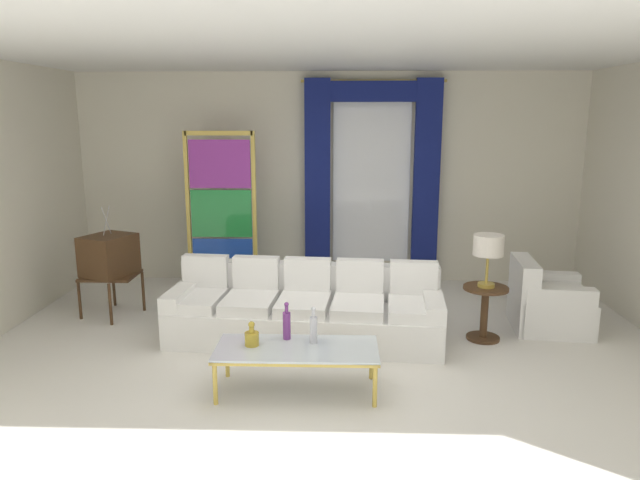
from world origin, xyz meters
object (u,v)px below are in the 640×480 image
(bottle_blue_decanter, at_px, (313,328))
(vintage_tv, at_px, (109,257))
(couch_white_long, at_px, (306,311))
(table_lamp_brass, at_px, (488,247))
(coffee_table, at_px, (297,351))
(bottle_crystal_tall, at_px, (287,324))
(peacock_figurine, at_px, (245,283))
(stained_glass_divider, at_px, (222,217))
(round_side_table, at_px, (485,308))
(armchair_white, at_px, (545,304))
(bottle_amber_squat, at_px, (252,337))

(bottle_blue_decanter, relative_size, vintage_tv, 0.25)
(couch_white_long, xyz_separation_m, table_lamp_brass, (1.94, 0.03, 0.72))
(coffee_table, xyz_separation_m, bottle_crystal_tall, (-0.10, 0.20, 0.18))
(bottle_crystal_tall, bearing_deg, peacock_figurine, 107.84)
(coffee_table, distance_m, stained_glass_divider, 3.24)
(vintage_tv, bearing_deg, stained_glass_divider, 39.83)
(vintage_tv, distance_m, round_side_table, 4.41)
(bottle_blue_decanter, xyz_separation_m, stained_glass_divider, (-1.37, 2.82, 0.51))
(couch_white_long, bearing_deg, stained_glass_divider, 126.47)
(round_side_table, bearing_deg, peacock_figurine, 154.77)
(stained_glass_divider, bearing_deg, armchair_white, -17.92)
(bottle_crystal_tall, xyz_separation_m, peacock_figurine, (-0.78, 2.42, -0.33))
(bottle_amber_squat, xyz_separation_m, armchair_white, (3.12, 1.61, -0.20))
(couch_white_long, height_order, bottle_crystal_tall, couch_white_long)
(bottle_crystal_tall, height_order, table_lamp_brass, table_lamp_brass)
(armchair_white, relative_size, peacock_figurine, 1.50)
(bottle_blue_decanter, relative_size, peacock_figurine, 0.57)
(table_lamp_brass, bearing_deg, coffee_table, -146.57)
(coffee_table, bearing_deg, bottle_blue_decanter, 36.52)
(coffee_table, xyz_separation_m, table_lamp_brass, (1.95, 1.28, 0.65))
(couch_white_long, relative_size, peacock_figurine, 4.97)
(stained_glass_divider, height_order, round_side_table, stained_glass_divider)
(bottle_crystal_tall, distance_m, round_side_table, 2.33)
(couch_white_long, relative_size, bottle_crystal_tall, 8.55)
(bottle_blue_decanter, bearing_deg, bottle_crystal_tall, 159.58)
(round_side_table, relative_size, table_lamp_brass, 1.04)
(couch_white_long, relative_size, bottle_amber_squat, 13.43)
(peacock_figurine, bearing_deg, round_side_table, -25.23)
(couch_white_long, bearing_deg, bottle_blue_decanter, -83.24)
(peacock_figurine, distance_m, round_side_table, 3.13)
(bottle_amber_squat, relative_size, stained_glass_divider, 0.10)
(armchair_white, bearing_deg, coffee_table, -148.87)
(bottle_amber_squat, height_order, vintage_tv, vintage_tv)
(vintage_tv, bearing_deg, table_lamp_brass, -8.54)
(bottle_blue_decanter, bearing_deg, table_lamp_brass, 33.18)
(bottle_crystal_tall, height_order, vintage_tv, vintage_tv)
(coffee_table, bearing_deg, peacock_figurine, 108.63)
(peacock_figurine, bearing_deg, coffee_table, -71.37)
(couch_white_long, distance_m, bottle_blue_decanter, 1.19)
(bottle_crystal_tall, distance_m, armchair_white, 3.19)
(coffee_table, bearing_deg, bottle_amber_squat, 175.12)
(coffee_table, distance_m, round_side_table, 2.33)
(bottle_crystal_tall, xyz_separation_m, armchair_white, (2.83, 1.45, -0.26))
(bottle_crystal_tall, distance_m, peacock_figurine, 2.56)
(bottle_amber_squat, bearing_deg, vintage_tv, 136.47)
(bottle_blue_decanter, bearing_deg, round_side_table, 33.18)
(bottle_crystal_tall, distance_m, vintage_tv, 2.89)
(armchair_white, height_order, stained_glass_divider, stained_glass_divider)
(bottle_amber_squat, distance_m, vintage_tv, 2.78)
(peacock_figurine, height_order, table_lamp_brass, table_lamp_brass)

